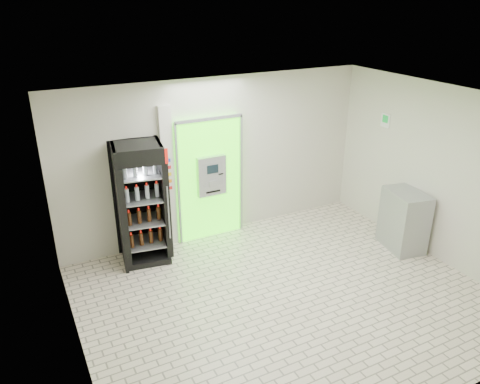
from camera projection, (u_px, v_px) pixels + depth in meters
ground at (286, 298)px, 7.21m from camera, size 6.00×6.00×0.00m
room_shell at (291, 188)px, 6.49m from camera, size 6.00×6.00×6.00m
atm_assembly at (210, 178)px, 8.64m from camera, size 1.30×0.24×2.33m
pillar at (168, 178)px, 8.29m from camera, size 0.22×0.11×2.60m
beverage_cooler at (141, 206)px, 7.91m from camera, size 0.89×0.84×2.11m
steel_cabinet at (404, 220)px, 8.44m from camera, size 0.71×0.92×1.10m
exit_sign at (386, 120)px, 8.77m from camera, size 0.02×0.22×0.26m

